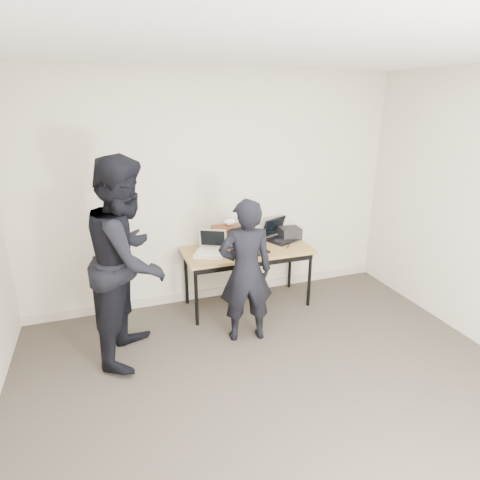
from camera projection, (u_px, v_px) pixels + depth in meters
name	position (u px, v px, depth m)	size (l,w,h in m)	color
room	(304.00, 261.00, 2.70)	(4.60, 4.60, 2.80)	#3E372F
desk	(248.00, 254.00, 4.69)	(1.50, 0.65, 0.72)	olive
laptop_beige	(211.00, 250.00, 4.52)	(0.44, 0.43, 0.26)	beige
laptop_center	(247.00, 246.00, 4.60)	(0.45, 0.44, 0.28)	black
laptop_right	(280.00, 235.00, 4.98)	(0.47, 0.46, 0.26)	black
leather_satchel	(227.00, 235.00, 4.77)	(0.38, 0.21, 0.25)	#5D3218
tissue	(230.00, 222.00, 4.74)	(0.13, 0.10, 0.08)	white
equipment_box	(290.00, 233.00, 5.01)	(0.25, 0.21, 0.14)	black
power_brick	(235.00, 256.00, 4.45)	(0.09, 0.06, 0.03)	black
cables	(250.00, 248.00, 4.71)	(1.15, 0.41, 0.01)	black
person_typist	(246.00, 272.00, 4.00)	(0.55, 0.36, 1.50)	black
person_observer	(128.00, 260.00, 3.71)	(0.94, 0.74, 1.94)	black
baseboard	(217.00, 292.00, 5.13)	(4.50, 0.03, 0.10)	#B4A995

